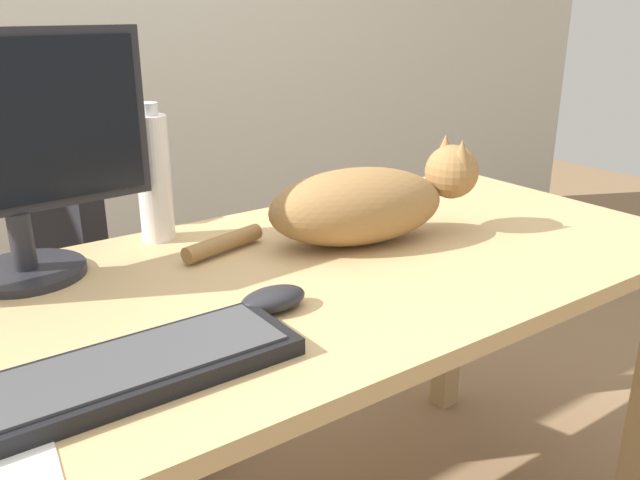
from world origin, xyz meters
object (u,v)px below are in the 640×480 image
Objects in this scene: monitor at (7,148)px; keyboard at (127,372)px; cat at (367,202)px; water_bottle at (154,177)px; office_chair at (118,320)px; computer_mouse at (273,299)px.

keyboard is (0.02, -0.43, -0.21)m from monitor.
water_bottle reaches higher than cat.
computer_mouse is (0.01, -0.77, 0.35)m from office_chair.
keyboard is (-0.25, -0.84, 0.34)m from office_chair.
cat is (0.60, -0.20, -0.15)m from monitor.
cat reaches higher than computer_mouse.
water_bottle is at bearing -90.88° from office_chair.
cat is at bearing -18.66° from monitor.
water_bottle is (-0.33, 0.25, 0.05)m from cat.
water_bottle is (-0.01, -0.36, 0.46)m from office_chair.
water_bottle reaches higher than keyboard.
keyboard is at bearing -116.77° from water_bottle.
office_chair is 2.07× the size of keyboard.
office_chair is 0.85m from computer_mouse.
water_bottle is (0.24, 0.48, 0.11)m from keyboard.
keyboard is 4.00× the size of computer_mouse.
computer_mouse is (0.28, -0.36, -0.21)m from monitor.
cat is at bearing 26.90° from computer_mouse.
computer_mouse is at bearing -89.40° from office_chair.
keyboard is 0.63m from cat.
keyboard is at bearing -165.21° from computer_mouse.
office_chair reaches higher than keyboard.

